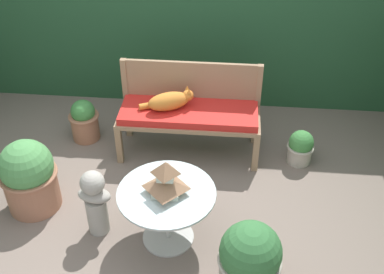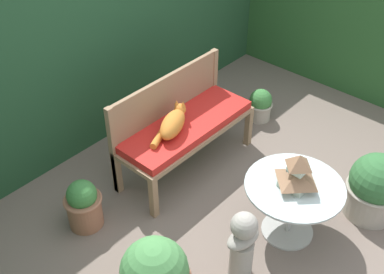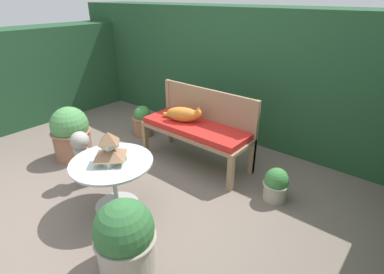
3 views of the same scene
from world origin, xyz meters
TOP-DOWN VIEW (x-y plane):
  - ground at (0.00, 0.00)m, footprint 30.00×30.00m
  - foliage_hedge_back at (0.00, 2.38)m, footprint 6.40×0.96m
  - garden_bench at (0.25, 0.95)m, footprint 1.42×0.53m
  - bench_backrest at (0.25, 1.19)m, footprint 1.42×0.06m
  - cat at (0.05, 0.94)m, footprint 0.54×0.33m
  - patio_table at (0.18, -0.25)m, footprint 0.79×0.79m
  - pagoda_birdhouse at (0.18, -0.25)m, footprint 0.28×0.28m
  - garden_bust at (-0.42, -0.21)m, footprint 0.31×0.20m
  - potted_plant_patio_mid at (0.86, -0.66)m, footprint 0.49×0.49m
  - potted_plant_bench_left at (1.38, 0.89)m, footprint 0.27×0.27m
  - potted_plant_table_far at (-0.89, 1.08)m, footprint 0.33×0.33m
  - potted_plant_path_edge at (-1.08, 0.03)m, footprint 0.51×0.51m

SIDE VIEW (x-z plane):
  - ground at x=0.00m, z-range 0.00..0.00m
  - potted_plant_bench_left at x=1.38m, z-range 0.00..0.36m
  - potted_plant_table_far at x=-0.89m, z-range -0.01..0.46m
  - potted_plant_patio_mid at x=0.86m, z-range -0.01..0.60m
  - potted_plant_path_edge at x=-1.08m, z-range -0.01..0.69m
  - garden_bust at x=-0.42m, z-range 0.03..0.67m
  - patio_table at x=0.18m, z-range 0.15..0.68m
  - garden_bench at x=0.25m, z-range 0.19..0.71m
  - cat at x=0.05m, z-range 0.51..0.72m
  - pagoda_birdhouse at x=0.18m, z-range 0.51..0.81m
  - bench_backrest at x=0.25m, z-range 0.20..1.12m
  - foliage_hedge_back at x=0.00m, z-range 0.00..1.82m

